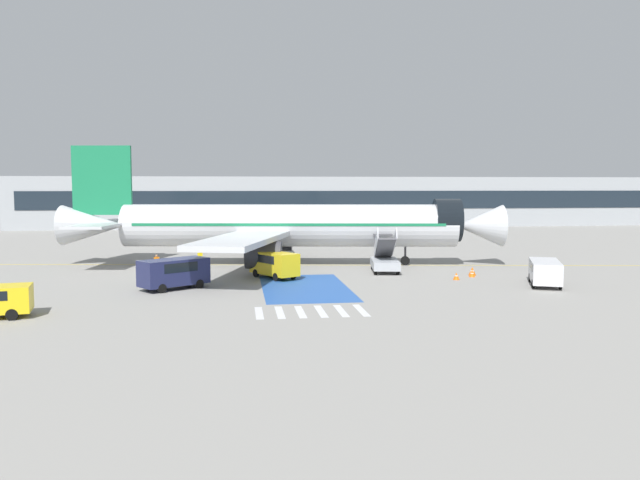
{
  "coord_description": "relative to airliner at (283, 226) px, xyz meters",
  "views": [
    {
      "loc": [
        -2.85,
        -57.18,
        7.28
      ],
      "look_at": [
        4.4,
        -2.42,
        2.53
      ],
      "focal_mm": 35.0,
      "sensor_mm": 36.0,
      "label": 1
    }
  ],
  "objects": [
    {
      "name": "ground_crew_1",
      "position": [
        -10.86,
        -4.48,
        -2.72
      ],
      "size": [
        0.48,
        0.35,
        1.62
      ],
      "rotation": [
        0.0,
        0.0,
        0.3
      ],
      "color": "#2D2D33",
      "rests_on": "ground_plane"
    },
    {
      "name": "traffic_cone_1",
      "position": [
        14.96,
        -8.8,
        -3.3
      ],
      "size": [
        0.63,
        0.63,
        0.7
      ],
      "color": "orange",
      "rests_on": "ground_plane"
    },
    {
      "name": "traffic_cone_0",
      "position": [
        14.61,
        -9.67,
        -3.36
      ],
      "size": [
        0.5,
        0.5,
        0.56
      ],
      "color": "orange",
      "rests_on": "ground_plane"
    },
    {
      "name": "boarding_stairs_forward",
      "position": [
        8.32,
        -5.77,
        -2.67
      ],
      "size": [
        2.87,
        5.45,
        3.92
      ],
      "rotation": [
        0.0,
        0.0,
        -0.15
      ],
      "color": "#ADB2BA",
      "rests_on": "ground_plane"
    },
    {
      "name": "traffic_cone_2",
      "position": [
        12.82,
        -10.95,
        -3.36
      ],
      "size": [
        0.52,
        0.52,
        0.57
      ],
      "color": "orange",
      "rests_on": "ground_plane"
    },
    {
      "name": "apron_walkway_bar_5",
      "position": [
        3.05,
        -21.87,
        -3.64
      ],
      "size": [
        0.44,
        3.6,
        0.01
      ],
      "primitive_type": "cube",
      "color": "silver",
      "rests_on": "ground_plane"
    },
    {
      "name": "terminal_building",
      "position": [
        15.57,
        56.45,
        0.85
      ],
      "size": [
        116.65,
        12.1,
        8.98
      ],
      "color": "#9EA3A8",
      "rests_on": "ground_plane"
    },
    {
      "name": "baggage_cart",
      "position": [
        -10.53,
        -6.9,
        -3.39
      ],
      "size": [
        2.85,
        2.94,
        0.87
      ],
      "rotation": [
        0.0,
        0.0,
        0.73
      ],
      "color": "gray",
      "rests_on": "ground_plane"
    },
    {
      "name": "service_van_1",
      "position": [
        -8.64,
        -12.63,
        -2.36
      ],
      "size": [
        5.06,
        4.45,
        2.15
      ],
      "rotation": [
        0.0,
        0.0,
        2.2
      ],
      "color": "#1E234C",
      "rests_on": "ground_plane"
    },
    {
      "name": "apron_walkway_bar_3",
      "position": [
        0.65,
        -21.87,
        -3.64
      ],
      "size": [
        0.44,
        3.6,
        0.01
      ],
      "primitive_type": "cube",
      "color": "silver",
      "rests_on": "ground_plane"
    },
    {
      "name": "ground_crew_0",
      "position": [
        -7.46,
        -1.7,
        -2.71
      ],
      "size": [
        0.47,
        0.33,
        1.64
      ],
      "rotation": [
        0.0,
        0.0,
        3.38
      ],
      "color": "#2D2D33",
      "rests_on": "ground_plane"
    },
    {
      "name": "ground_crew_2",
      "position": [
        -1.17,
        -3.43,
        -2.55
      ],
      "size": [
        0.45,
        0.28,
        1.88
      ],
      "rotation": [
        0.0,
        0.0,
        3.03
      ],
      "color": "black",
      "rests_on": "ground_plane"
    },
    {
      "name": "apron_leadline_yellow",
      "position": [
        0.65,
        -0.1,
        -3.64
      ],
      "size": [
        73.83,
        11.01,
        0.01
      ],
      "primitive_type": "cube",
      "rotation": [
        0.0,
        0.0,
        -1.72
      ],
      "color": "gold",
      "rests_on": "ground_plane"
    },
    {
      "name": "fuel_tanker",
      "position": [
        -7.28,
        25.38,
        -1.77
      ],
      "size": [
        8.65,
        2.82,
        3.68
      ],
      "rotation": [
        0.0,
        0.0,
        1.55
      ],
      "color": "#38383D",
      "rests_on": "ground_plane"
    },
    {
      "name": "airliner",
      "position": [
        0.0,
        0.0,
        0.0
      ],
      "size": [
        40.86,
        32.87,
        11.03
      ],
      "rotation": [
        0.0,
        0.0,
        -1.72
      ],
      "color": "silver",
      "rests_on": "ground_plane"
    },
    {
      "name": "apron_walkway_bar_4",
      "position": [
        1.85,
        -21.87,
        -3.64
      ],
      "size": [
        0.44,
        3.6,
        0.01
      ],
      "primitive_type": "cube",
      "color": "silver",
      "rests_on": "ground_plane"
    },
    {
      "name": "apron_walkway_bar_0",
      "position": [
        -2.95,
        -21.87,
        -3.64
      ],
      "size": [
        0.44,
        3.6,
        0.01
      ],
      "primitive_type": "cube",
      "color": "silver",
      "rests_on": "ground_plane"
    },
    {
      "name": "apron_walkway_bar_2",
      "position": [
        -0.55,
        -21.87,
        -3.64
      ],
      "size": [
        0.44,
        3.6,
        0.01
      ],
      "primitive_type": "cube",
      "color": "silver",
      "rests_on": "ground_plane"
    },
    {
      "name": "apron_walkway_bar_1",
      "position": [
        -1.75,
        -21.87,
        -3.64
      ],
      "size": [
        0.44,
        3.6,
        0.01
      ],
      "primitive_type": "cube",
      "color": "silver",
      "rests_on": "ground_plane"
    },
    {
      "name": "service_van_0",
      "position": [
        18.31,
        -14.52,
        -2.53
      ],
      "size": [
        3.81,
        5.54,
        1.82
      ],
      "rotation": [
        0.0,
        0.0,
        2.75
      ],
      "color": "silver",
      "rests_on": "ground_plane"
    },
    {
      "name": "apron_stand_patch_blue",
      "position": [
        0.65,
        -13.08,
        -3.64
      ],
      "size": [
        6.17,
        12.69,
        0.01
      ],
      "primitive_type": "cube",
      "color": "#2856A8",
      "rests_on": "ground_plane"
    },
    {
      "name": "ground_plane",
      "position": [
        -1.26,
        -0.29,
        -3.65
      ],
      "size": [
        600.0,
        600.0,
        0.0
      ],
      "primitive_type": "plane",
      "color": "gray"
    },
    {
      "name": "service_van_3",
      "position": [
        -1.27,
        -8.24,
        -2.4
      ],
      "size": [
        3.89,
        4.79,
        2.07
      ],
      "rotation": [
        0.0,
        0.0,
        0.55
      ],
      "color": "yellow",
      "rests_on": "ground_plane"
    }
  ]
}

